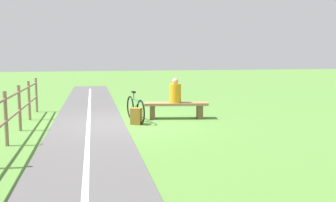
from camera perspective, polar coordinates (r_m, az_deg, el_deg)
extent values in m
plane|color=#548438|center=(10.73, -7.41, -3.47)|extent=(80.00, 80.00, 0.00)
cube|color=#565454|center=(6.76, -12.41, -9.63)|extent=(3.61, 36.05, 0.02)
cube|color=silver|center=(6.76, -12.41, -9.55)|extent=(1.51, 31.97, 0.00)
cube|color=#937047|center=(11.44, 1.25, -0.44)|extent=(2.01, 0.86, 0.08)
cube|color=brown|center=(11.55, 4.88, -1.65)|extent=(0.24, 0.45, 0.42)
cube|color=brown|center=(11.45, -2.41, -1.70)|extent=(0.24, 0.45, 0.42)
cylinder|color=orange|center=(11.40, 1.12, 1.20)|extent=(0.43, 0.43, 0.58)
sphere|color=tan|center=(11.37, 1.12, 3.07)|extent=(0.19, 0.19, 0.19)
torus|color=black|center=(10.55, -4.22, -1.69)|extent=(0.13, 0.70, 0.70)
torus|color=black|center=(11.58, -5.80, -0.94)|extent=(0.13, 0.70, 0.70)
cylinder|color=#237038|center=(11.02, -5.06, 0.22)|extent=(0.15, 0.92, 0.04)
cylinder|color=#237038|center=(10.89, -4.81, -0.64)|extent=(0.12, 0.67, 0.33)
cylinder|color=#237038|center=(11.17, -5.30, 0.82)|extent=(0.03, 0.03, 0.20)
cube|color=black|center=(11.16, -5.31, 1.38)|extent=(0.10, 0.21, 0.05)
cube|color=olive|center=(10.54, -4.89, -2.34)|extent=(0.37, 0.36, 0.47)
cube|color=#A57A2A|center=(10.69, -4.65, -2.58)|extent=(0.20, 0.13, 0.21)
cylinder|color=#847051|center=(13.57, -19.58, 0.87)|extent=(0.08, 0.08, 1.19)
cylinder|color=#847051|center=(11.92, -20.56, 0.06)|extent=(0.08, 0.08, 1.19)
cylinder|color=#847051|center=(10.27, -21.85, -1.02)|extent=(0.08, 0.08, 1.19)
cylinder|color=#847051|center=(8.63, -23.65, -2.51)|extent=(0.08, 0.08, 1.19)
cylinder|color=#847051|center=(9.40, -22.79, 0.80)|extent=(0.30, 8.40, 0.06)
cylinder|color=#847051|center=(9.46, -22.65, -2.05)|extent=(0.30, 8.40, 0.06)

